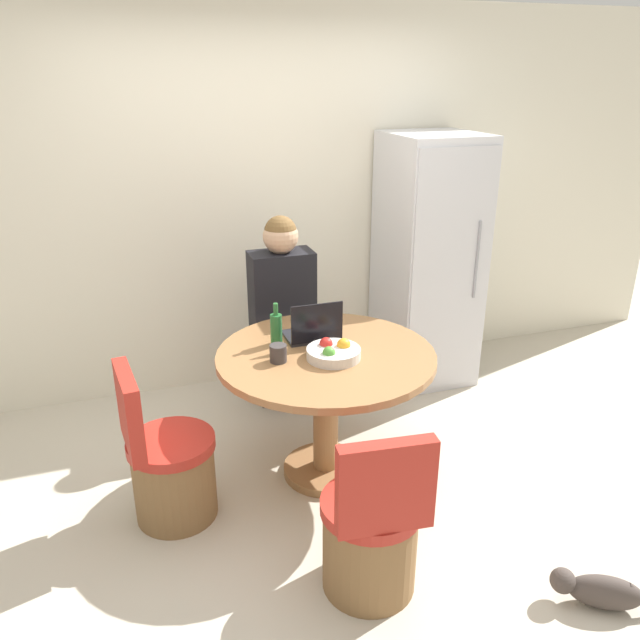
% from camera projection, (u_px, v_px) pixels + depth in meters
% --- Properties ---
extents(ground_plane, '(12.00, 12.00, 0.00)m').
position_uv_depth(ground_plane, '(329.00, 500.00, 3.37)').
color(ground_plane, beige).
extents(wall_back, '(7.00, 0.06, 2.60)m').
position_uv_depth(wall_back, '(253.00, 204.00, 4.30)').
color(wall_back, silver).
rests_on(wall_back, ground_plane).
extents(refrigerator, '(0.61, 0.69, 1.77)m').
position_uv_depth(refrigerator, '(428.00, 261.00, 4.46)').
color(refrigerator, silver).
rests_on(refrigerator, ground_plane).
extents(dining_table, '(1.18, 1.18, 0.76)m').
position_uv_depth(dining_table, '(326.00, 383.00, 3.39)').
color(dining_table, olive).
rests_on(dining_table, ground_plane).
extents(chair_left_side, '(0.45, 0.44, 0.86)m').
position_uv_depth(chair_left_side, '(169.00, 469.00, 3.16)').
color(chair_left_side, brown).
rests_on(chair_left_side, ground_plane).
extents(chair_near_camera, '(0.44, 0.45, 0.86)m').
position_uv_depth(chair_near_camera, '(371.00, 536.00, 2.70)').
color(chair_near_camera, brown).
rests_on(chair_near_camera, ground_plane).
extents(person_seated, '(0.40, 0.37, 1.34)m').
position_uv_depth(person_seated, '(281.00, 306.00, 4.03)').
color(person_seated, '#2D2D38').
rests_on(person_seated, ground_plane).
extents(laptop, '(0.29, 0.23, 0.24)m').
position_uv_depth(laptop, '(313.00, 331.00, 3.46)').
color(laptop, '#232328').
rests_on(laptop, dining_table).
extents(fruit_bowl, '(0.28, 0.28, 0.10)m').
position_uv_depth(fruit_bowl, '(334.00, 352.00, 3.25)').
color(fruit_bowl, beige).
rests_on(fruit_bowl, dining_table).
extents(coffee_cup, '(0.09, 0.09, 0.09)m').
position_uv_depth(coffee_cup, '(278.00, 353.00, 3.20)').
color(coffee_cup, '#383333').
rests_on(coffee_cup, dining_table).
extents(bottle, '(0.07, 0.07, 0.24)m').
position_uv_depth(bottle, '(276.00, 328.00, 3.39)').
color(bottle, '#23602D').
rests_on(bottle, dining_table).
extents(cat, '(0.39, 0.28, 0.16)m').
position_uv_depth(cat, '(598.00, 590.00, 2.68)').
color(cat, '#473D38').
rests_on(cat, ground_plane).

